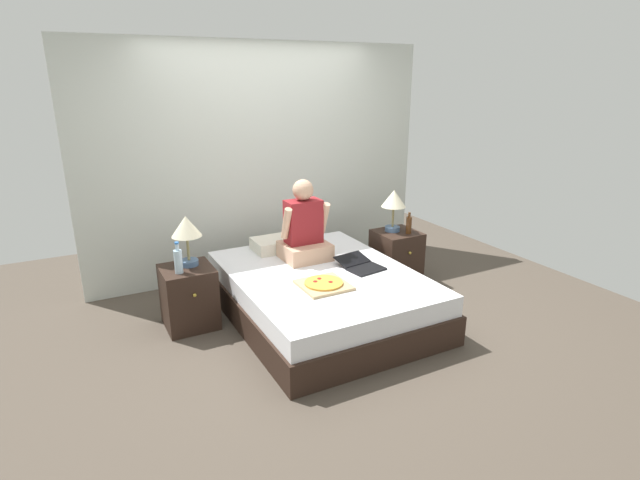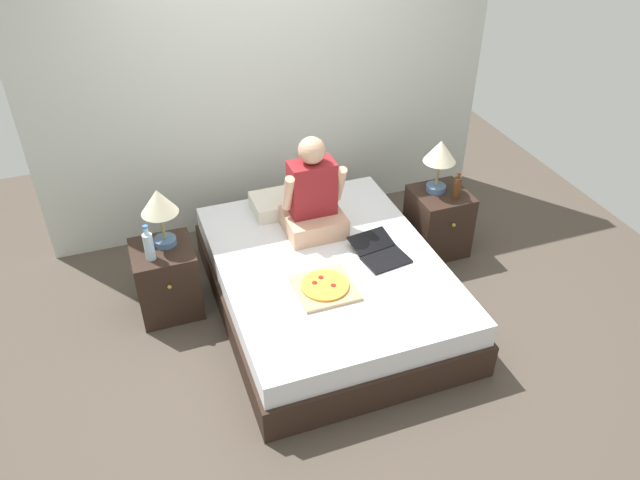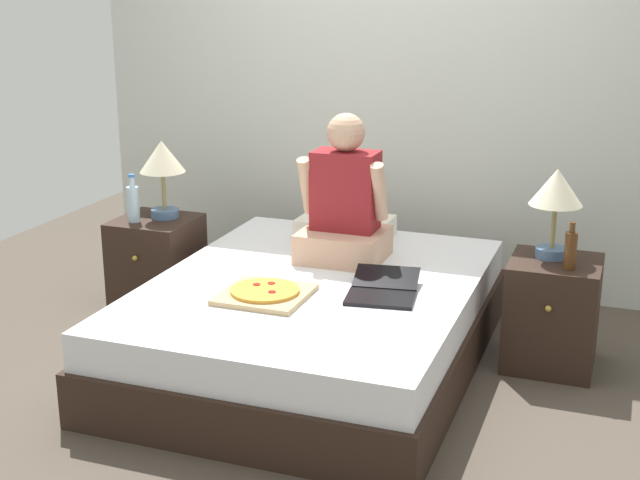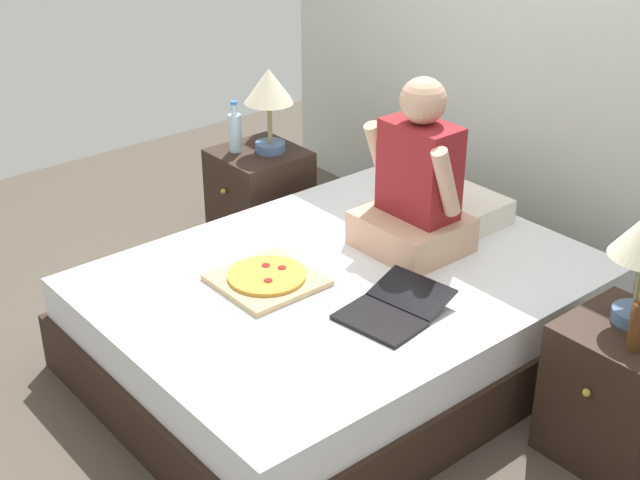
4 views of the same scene
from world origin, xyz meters
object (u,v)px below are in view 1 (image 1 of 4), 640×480
at_px(person_seated, 304,230).
at_px(beer_bottle, 409,225).
at_px(bed, 321,294).
at_px(lamp_on_right_nightstand, 394,201).
at_px(pizza_box, 324,284).
at_px(lamp_on_left_nightstand, 186,230).
at_px(laptop, 362,266).
at_px(nightstand_right, 396,256).
at_px(nightstand_left, 189,297).
at_px(water_bottle, 178,261).

bearing_deg(person_seated, beer_bottle, -5.37).
relative_size(bed, lamp_on_right_nightstand, 4.63).
height_order(person_seated, pizza_box, person_seated).
bearing_deg(pizza_box, lamp_on_left_nightstand, 142.15).
distance_m(person_seated, laptop, 0.66).
relative_size(bed, laptop, 4.57).
height_order(lamp_on_left_nightstand, nightstand_right, lamp_on_left_nightstand).
xyz_separation_m(lamp_on_right_nightstand, beer_bottle, (0.10, -0.15, -0.23)).
height_order(nightstand_left, person_seated, person_seated).
bearing_deg(nightstand_left, bed, -19.00).
bearing_deg(laptop, nightstand_right, 32.30).
bearing_deg(lamp_on_right_nightstand, nightstand_right, -59.07).
bearing_deg(laptop, beer_bottle, 24.53).
bearing_deg(lamp_on_right_nightstand, laptop, -143.94).
bearing_deg(pizza_box, person_seated, 77.12).
bearing_deg(lamp_on_right_nightstand, nightstand_left, -178.71).
distance_m(lamp_on_left_nightstand, water_bottle, 0.28).
distance_m(bed, beer_bottle, 1.31).
xyz_separation_m(water_bottle, laptop, (1.59, -0.38, -0.20)).
bearing_deg(nightstand_left, nightstand_right, 0.00).
distance_m(nightstand_right, beer_bottle, 0.39).
bearing_deg(water_bottle, beer_bottle, -0.24).
distance_m(beer_bottle, person_seated, 1.18).
distance_m(lamp_on_left_nightstand, beer_bottle, 2.30).
bearing_deg(lamp_on_right_nightstand, pizza_box, -149.14).
distance_m(nightstand_left, nightstand_right, 2.26).
xyz_separation_m(laptop, pizza_box, (-0.52, -0.21, -0.00)).
height_order(lamp_on_right_nightstand, person_seated, person_seated).
bearing_deg(nightstand_right, nightstand_left, 180.00).
bearing_deg(nightstand_left, pizza_box, -34.81).
xyz_separation_m(nightstand_right, laptop, (-0.75, -0.47, 0.19)).
height_order(nightstand_left, nightstand_right, same).
bearing_deg(nightstand_right, pizza_box, -151.46).
bearing_deg(nightstand_right, laptop, -147.70).
height_order(bed, lamp_on_right_nightstand, lamp_on_right_nightstand).
bearing_deg(lamp_on_left_nightstand, pizza_box, -37.85).
bearing_deg(person_seated, nightstand_left, -179.47).
bearing_deg(bed, laptop, -12.79).
xyz_separation_m(person_seated, pizza_box, (-0.16, -0.70, -0.27)).
distance_m(nightstand_left, water_bottle, 0.41).
distance_m(nightstand_right, pizza_box, 1.45).
bearing_deg(nightstand_left, beer_bottle, -2.46).
height_order(laptop, pizza_box, laptop).
distance_m(bed, laptop, 0.46).
relative_size(bed, pizza_box, 5.19).
xyz_separation_m(bed, lamp_on_left_nightstand, (-1.09, 0.44, 0.66)).
xyz_separation_m(nightstand_right, lamp_on_right_nightstand, (-0.03, 0.05, 0.60)).
xyz_separation_m(lamp_on_right_nightstand, laptop, (-0.72, -0.52, -0.42)).
height_order(lamp_on_left_nightstand, water_bottle, lamp_on_left_nightstand).
bearing_deg(nightstand_left, laptop, -17.48).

